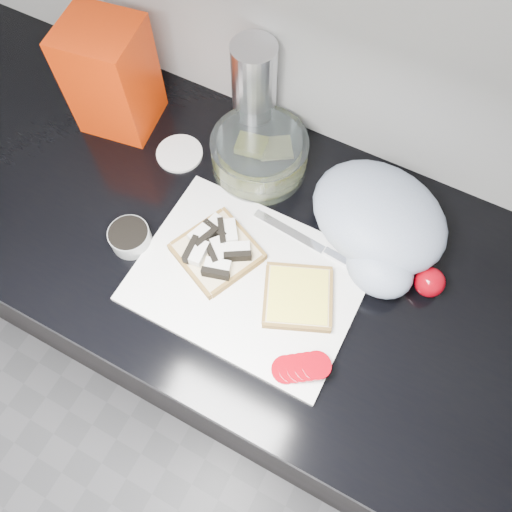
{
  "coord_description": "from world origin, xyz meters",
  "views": [
    {
      "loc": [
        0.2,
        0.81,
        1.75
      ],
      "look_at": [
        0.02,
        1.15,
        0.95
      ],
      "focal_mm": 35.0,
      "sensor_mm": 36.0,
      "label": 1
    }
  ],
  "objects_px": {
    "cutting_board": "(248,279)",
    "steel_canister": "(254,90)",
    "glass_bowl": "(259,155)",
    "bread_bag": "(112,77)"
  },
  "relations": [
    {
      "from": "cutting_board",
      "to": "steel_canister",
      "type": "distance_m",
      "value": 0.38
    },
    {
      "from": "cutting_board",
      "to": "glass_bowl",
      "type": "relative_size",
      "value": 2.07
    },
    {
      "from": "glass_bowl",
      "to": "bread_bag",
      "type": "distance_m",
      "value": 0.33
    },
    {
      "from": "bread_bag",
      "to": "steel_canister",
      "type": "distance_m",
      "value": 0.28
    },
    {
      "from": "cutting_board",
      "to": "bread_bag",
      "type": "relative_size",
      "value": 1.74
    },
    {
      "from": "bread_bag",
      "to": "steel_canister",
      "type": "bearing_deg",
      "value": 13.78
    },
    {
      "from": "steel_canister",
      "to": "bread_bag",
      "type": "bearing_deg",
      "value": -157.28
    },
    {
      "from": "glass_bowl",
      "to": "steel_canister",
      "type": "height_order",
      "value": "steel_canister"
    },
    {
      "from": "cutting_board",
      "to": "glass_bowl",
      "type": "bearing_deg",
      "value": 113.19
    },
    {
      "from": "glass_bowl",
      "to": "steel_canister",
      "type": "bearing_deg",
      "value": 123.46
    }
  ]
}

